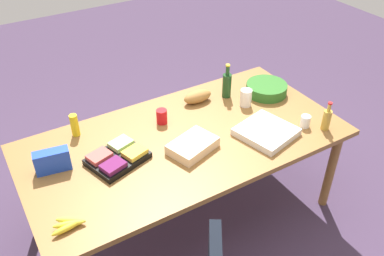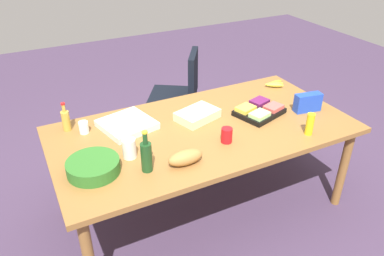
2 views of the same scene
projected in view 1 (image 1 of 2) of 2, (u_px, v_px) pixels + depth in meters
The scene contains 15 objects.
ground_plane at pixel (186, 213), 3.38m from camera, with size 10.00×10.00×0.00m, color #42314A.
conference_table at pixel (185, 145), 2.97m from camera, with size 2.27×1.16×0.78m.
red_solo_cup at pixel (162, 116), 3.05m from camera, with size 0.08×0.08×0.11m, color red.
wine_bottle at pixel (227, 84), 3.32m from camera, with size 0.08×0.08×0.29m.
mayo_jar at pixel (246, 98), 3.23m from camera, with size 0.09×0.09×0.14m, color white.
pizza_box at pixel (266, 132), 2.94m from camera, with size 0.36×0.36×0.05m, color silver.
fruit_platter at pixel (117, 157), 2.70m from camera, with size 0.43×0.37×0.07m.
paper_cup at pixel (305, 121), 3.01m from camera, with size 0.07×0.07×0.09m, color white.
mustard_bottle at pixel (75, 125), 2.91m from camera, with size 0.06×0.06×0.17m, color yellow.
sheet_cake at pixel (193, 146), 2.80m from camera, with size 0.32×0.22×0.07m, color beige.
salad_bowl at pixel (266, 89), 3.39m from camera, with size 0.33×0.33×0.09m, color #2B6723.
chip_bag_blue at pixel (52, 161), 2.61m from camera, with size 0.22×0.08×0.15m, color blue.
dressing_bottle at pixel (327, 119), 2.96m from camera, with size 0.07×0.07×0.23m.
bread_loaf at pixel (198, 97), 3.28m from camera, with size 0.24×0.11×0.10m, color #A6743A.
banana_bunch at pixel (69, 224), 2.25m from camera, with size 0.20×0.13×0.04m.
Camera 1 is at (1.16, 2.02, 2.55)m, focal length 38.68 mm.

